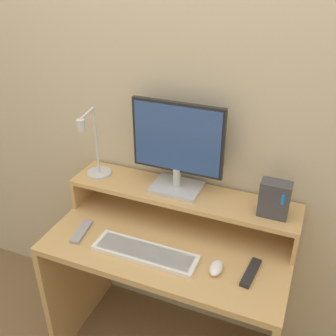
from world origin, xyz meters
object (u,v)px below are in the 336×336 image
mouse (216,268)px  remote_secondary (251,273)px  monitor (177,147)px  desk_lamp (94,155)px  remote_control (81,232)px  router_dock (275,199)px  keyboard (145,252)px

mouse → remote_secondary: mouse is taller
monitor → desk_lamp: monitor is taller
remote_control → remote_secondary: 0.77m
mouse → remote_control: size_ratio=0.57×
desk_lamp → router_dock: desk_lamp is taller
monitor → desk_lamp: size_ratio=1.20×
router_dock → remote_secondary: size_ratio=0.93×
keyboard → mouse: (0.31, 0.02, 0.01)m
remote_control → remote_secondary: bearing=2.8°
router_dock → mouse: bearing=-124.1°
router_dock → remote_control: router_dock is taller
keyboard → remote_control: 0.33m
monitor → remote_secondary: (0.41, -0.24, -0.37)m
router_dock → remote_secondary: bearing=-98.4°
remote_secondary → remote_control: bearing=-177.2°
mouse → keyboard: bearing=-176.2°
monitor → router_dock: monitor is taller
monitor → mouse: size_ratio=4.51×
desk_lamp → remote_control: (0.04, -0.23, -0.28)m
remote_control → router_dock: bearing=16.9°
mouse → remote_control: mouse is taller
monitor → mouse: 0.54m
keyboard → remote_secondary: keyboard is taller
router_dock → mouse: 0.37m
monitor → router_dock: 0.47m
desk_lamp → router_dock: 0.84m
router_dock → remote_control: (-0.80, -0.24, -0.23)m
keyboard → remote_secondary: (0.44, 0.06, -0.00)m
desk_lamp → router_dock: size_ratio=2.21×
keyboard → remote_secondary: bearing=7.2°
monitor → router_dock: size_ratio=2.66×
desk_lamp → router_dock: (0.84, 0.01, -0.05)m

